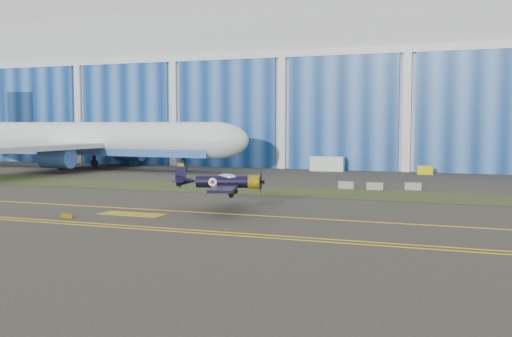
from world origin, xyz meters
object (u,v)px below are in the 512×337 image
(jetliner, at_px, (91,102))
(shipping_container, at_px, (327,164))
(warbird, at_px, (223,182))
(tug, at_px, (425,170))

(jetliner, xyz_separation_m, shipping_container, (41.27, 9.58, -10.73))
(warbird, height_order, tug, warbird)
(warbird, xyz_separation_m, jetliner, (-43.05, 40.02, 9.25))
(warbird, bearing_deg, tug, 58.19)
(warbird, bearing_deg, jetliner, 122.26)
(jetliner, bearing_deg, warbird, -40.63)
(warbird, distance_m, shipping_container, 49.66)
(warbird, height_order, jetliner, jetliner)
(jetliner, height_order, shipping_container, jetliner)
(shipping_container, bearing_deg, warbird, -92.55)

